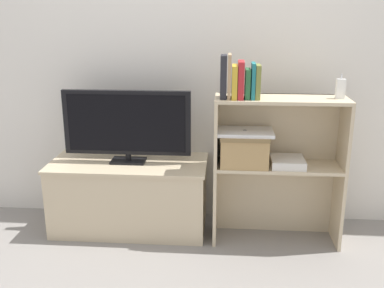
# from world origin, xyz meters

# --- Properties ---
(ground_plane) EXTENTS (16.00, 16.00, 0.00)m
(ground_plane) POSITION_xyz_m (0.00, 0.00, 0.00)
(ground_plane) COLOR gray
(wall_back) EXTENTS (10.00, 0.05, 2.40)m
(wall_back) POSITION_xyz_m (0.00, 0.49, 1.20)
(wall_back) COLOR silver
(wall_back) RESTS_ON ground_plane
(tv_stand) EXTENTS (1.02, 0.48, 0.47)m
(tv_stand) POSITION_xyz_m (-0.42, 0.23, 0.24)
(tv_stand) COLOR #CCB793
(tv_stand) RESTS_ON ground_plane
(tv) EXTENTS (0.82, 0.14, 0.47)m
(tv) POSITION_xyz_m (-0.42, 0.23, 0.72)
(tv) COLOR black
(tv) RESTS_ON tv_stand
(bookshelf_lower_tier) EXTENTS (0.79, 0.27, 0.51)m
(bookshelf_lower_tier) POSITION_xyz_m (0.53, 0.19, 0.31)
(bookshelf_lower_tier) COLOR #CCB793
(bookshelf_lower_tier) RESTS_ON ground_plane
(bookshelf_upper_tier) EXTENTS (0.79, 0.27, 0.42)m
(bookshelf_upper_tier) POSITION_xyz_m (0.53, 0.19, 0.77)
(bookshelf_upper_tier) COLOR #CCB793
(bookshelf_upper_tier) RESTS_ON bookshelf_lower_tier
(book_charcoal) EXTENTS (0.04, 0.13, 0.25)m
(book_charcoal) POSITION_xyz_m (0.19, 0.10, 1.05)
(book_charcoal) COLOR #232328
(book_charcoal) RESTS_ON bookshelf_upper_tier
(book_tan) EXTENTS (0.02, 0.14, 0.25)m
(book_tan) POSITION_xyz_m (0.22, 0.10, 1.05)
(book_tan) COLOR tan
(book_tan) RESTS_ON bookshelf_upper_tier
(book_mustard) EXTENTS (0.03, 0.15, 0.19)m
(book_mustard) POSITION_xyz_m (0.25, 0.10, 1.02)
(book_mustard) COLOR gold
(book_mustard) RESTS_ON bookshelf_upper_tier
(book_crimson) EXTENTS (0.03, 0.15, 0.22)m
(book_crimson) POSITION_xyz_m (0.29, 0.10, 1.03)
(book_crimson) COLOR #B22328
(book_crimson) RESTS_ON bookshelf_upper_tier
(book_forest) EXTENTS (0.03, 0.12, 0.17)m
(book_forest) POSITION_xyz_m (0.33, 0.10, 1.01)
(book_forest) COLOR #286638
(book_forest) RESTS_ON bookshelf_upper_tier
(book_teal) EXTENTS (0.02, 0.14, 0.21)m
(book_teal) POSITION_xyz_m (0.36, 0.10, 1.03)
(book_teal) COLOR #1E7075
(book_teal) RESTS_ON bookshelf_upper_tier
(book_olive) EXTENTS (0.03, 0.13, 0.19)m
(book_olive) POSITION_xyz_m (0.38, 0.10, 1.02)
(book_olive) COLOR olive
(book_olive) RESTS_ON bookshelf_upper_tier
(baby_monitor) EXTENTS (0.05, 0.04, 0.14)m
(baby_monitor) POSITION_xyz_m (0.86, 0.14, 0.98)
(baby_monitor) COLOR white
(baby_monitor) RESTS_ON bookshelf_upper_tier
(storage_basket_left) EXTENTS (0.29, 0.24, 0.20)m
(storage_basket_left) POSITION_xyz_m (0.32, 0.12, 0.62)
(storage_basket_left) COLOR tan
(storage_basket_left) RESTS_ON bookshelf_lower_tier
(laptop) EXTENTS (0.34, 0.22, 0.02)m
(laptop) POSITION_xyz_m (0.32, 0.12, 0.71)
(laptop) COLOR white
(laptop) RESTS_ON storage_basket_left
(magazine_stack) EXTENTS (0.20, 0.21, 0.05)m
(magazine_stack) POSITION_xyz_m (0.58, 0.12, 0.53)
(magazine_stack) COLOR silver
(magazine_stack) RESTS_ON bookshelf_lower_tier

